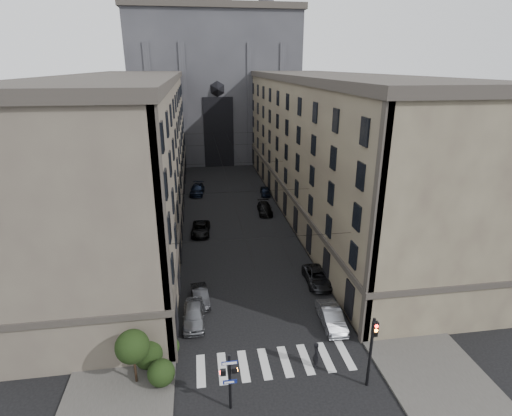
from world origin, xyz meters
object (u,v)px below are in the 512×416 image
car_left_midfar (201,229)px  car_right_midfar (265,209)px  pedestrian (316,355)px  car_left_near (194,315)px  car_left_far (197,189)px  car_right_far (265,191)px  pedestrian_signal_left (230,378)px  car_right_midnear (317,277)px  traffic_light_right (372,345)px  car_left_midnear (200,296)px  gothic_tower (214,75)px  car_right_near (331,317)px

car_left_midfar → car_right_midfar: size_ratio=1.03×
car_right_midfar → pedestrian: size_ratio=2.41×
car_left_near → car_left_midfar: bearing=88.7°
car_left_far → car_right_midfar: (9.40, -10.51, -0.07)m
car_right_far → car_left_midfar: bearing=-122.0°
car_left_near → pedestrian: bearing=-35.4°
pedestrian_signal_left → car_left_near: 9.48m
car_left_midfar → car_left_far: bearing=95.2°
car_right_midnear → traffic_light_right: bearing=-90.6°
pedestrian_signal_left → traffic_light_right: bearing=2.6°
car_right_midnear → car_left_far: bearing=112.0°
car_right_midfar → car_right_midnear: bearing=-81.8°
car_right_far → pedestrian: pedestrian is taller
car_right_midnear → car_left_midnear: bearing=-169.9°
gothic_tower → car_right_far: bearing=-79.2°
car_left_far → gothic_tower: bearing=86.8°
car_right_near → car_right_far: (0.65, 34.74, -0.10)m
gothic_tower → traffic_light_right: 74.67m
pedestrian_signal_left → car_right_midnear: (9.71, 13.65, -1.65)m
gothic_tower → car_right_far: 36.48m
gothic_tower → pedestrian: gothic_tower is taller
gothic_tower → pedestrian: bearing=-87.8°
car_right_midnear → car_left_midfar: bearing=130.2°
traffic_light_right → car_left_near: bearing=142.4°
pedestrian → traffic_light_right: bearing=-121.1°
car_left_near → pedestrian: size_ratio=2.31×
traffic_light_right → car_left_midnear: size_ratio=1.33×
car_left_far → car_left_near: bearing=-84.9°
car_left_near → car_right_near: bearing=-8.6°
car_left_near → car_left_far: car_left_near is taller
car_left_midfar → pedestrian: bearing=-68.7°
traffic_light_right → car_right_midfar: 33.27m
car_right_near → car_right_midfar: 26.49m
car_right_near → car_left_midnear: bearing=156.9°
car_right_near → pedestrian: pedestrian is taller
car_right_midfar → car_left_midfar: bearing=-143.2°
gothic_tower → car_right_far: (6.02, -31.62, -17.16)m
gothic_tower → car_right_near: gothic_tower is taller
car_left_far → car_right_midfar: bearing=-41.9°
gothic_tower → car_left_far: 34.31m
traffic_light_right → car_right_near: size_ratio=1.16×
car_right_midfar → car_right_far: car_right_midfar is taller
pedestrian_signal_left → car_left_far: size_ratio=0.77×
car_left_near → car_left_far: bearing=90.4°
car_left_midfar → car_right_midnear: same height
traffic_light_right → car_left_far: 44.98m
gothic_tower → car_right_near: (5.37, -66.36, -17.06)m
car_right_near → car_left_far: bearing=107.7°
car_left_midnear → car_right_near: car_right_near is taller
car_right_midfar → car_right_far: bearing=82.9°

